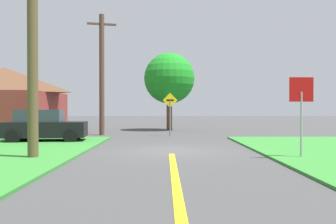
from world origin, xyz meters
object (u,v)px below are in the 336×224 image
oak_tree_left (169,79)px  utility_pole_near (33,31)px  parked_car_near_building (44,126)px  utility_pole_mid (102,73)px  stop_sign (301,101)px  barn (5,101)px  direction_sign (170,109)px

oak_tree_left → utility_pole_near: bearing=-106.9°
parked_car_near_building → utility_pole_near: utility_pole_near is taller
utility_pole_mid → stop_sign: bearing=-51.4°
utility_pole_near → barn: size_ratio=1.19×
parked_car_near_building → oak_tree_left: 11.88m
utility_pole_mid → direction_sign: size_ratio=2.88×
utility_pole_near → oak_tree_left: size_ratio=1.41×
utility_pole_near → oak_tree_left: (4.73, 15.54, -0.30)m
utility_pole_near → direction_sign: 11.21m
parked_car_near_building → direction_sign: bearing=25.6°
stop_sign → oak_tree_left: (-4.23, 15.55, 2.00)m
direction_sign → barn: bearing=169.5°
utility_pole_mid → barn: 6.92m
oak_tree_left → utility_pole_mid: bearing=-131.5°
parked_car_near_building → direction_sign: size_ratio=1.55×
utility_pole_mid → direction_sign: utility_pole_mid is taller
oak_tree_left → barn: bearing=-161.3°
parked_car_near_building → barn: barn is taller
direction_sign → oak_tree_left: oak_tree_left is taller
stop_sign → parked_car_near_building: 12.23m
stop_sign → parked_car_near_building: (-10.58, 6.02, -1.15)m
stop_sign → oak_tree_left: bearing=-77.7°
stop_sign → direction_sign: (-4.25, 9.84, -0.32)m
barn → stop_sign: bearing=-38.1°
oak_tree_left → parked_car_near_building: bearing=-123.7°
parked_car_near_building → utility_pole_mid: (2.05, 4.68, 3.08)m
parked_car_near_building → oak_tree_left: bearing=50.8°
stop_sign → utility_pole_near: (-8.96, 0.01, 2.30)m
direction_sign → oak_tree_left: bearing=89.8°
stop_sign → direction_sign: bearing=-69.5°
utility_pole_near → direction_sign: utility_pole_near is taller
parked_car_near_building → utility_pole_near: size_ratio=0.49×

